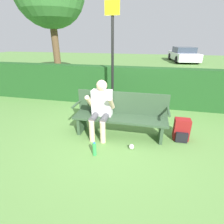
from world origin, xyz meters
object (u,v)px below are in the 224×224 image
at_px(parked_car, 183,55).
at_px(water_bottle, 94,149).
at_px(backpack, 182,130).
at_px(park_bench, 121,114).
at_px(person_seated, 101,106).
at_px(signpost, 112,53).

bearing_deg(parked_car, water_bottle, 158.92).
xyz_separation_m(backpack, water_bottle, (-1.61, -0.91, -0.09)).
relative_size(park_bench, backpack, 4.30).
bearing_deg(person_seated, signpost, 91.92).
distance_m(backpack, water_bottle, 1.85).
xyz_separation_m(park_bench, water_bottle, (-0.32, -0.89, -0.33)).
height_order(person_seated, water_bottle, person_seated).
height_order(backpack, water_bottle, backpack).
xyz_separation_m(person_seated, parked_car, (3.62, 13.56, -0.08)).
bearing_deg(person_seated, backpack, 4.54).
distance_m(park_bench, signpost, 1.74).
distance_m(person_seated, signpost, 1.65).
distance_m(water_bottle, signpost, 2.59).
xyz_separation_m(water_bottle, signpost, (-0.12, 2.12, 1.48)).
relative_size(person_seated, backpack, 2.59).
distance_m(signpost, parked_car, 12.79).
bearing_deg(park_bench, parked_car, 76.51).
bearing_deg(park_bench, backpack, 0.77).
height_order(person_seated, parked_car, parked_car).
distance_m(water_bottle, parked_car, 14.77).
distance_m(park_bench, person_seated, 0.46).
relative_size(person_seated, water_bottle, 4.38).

